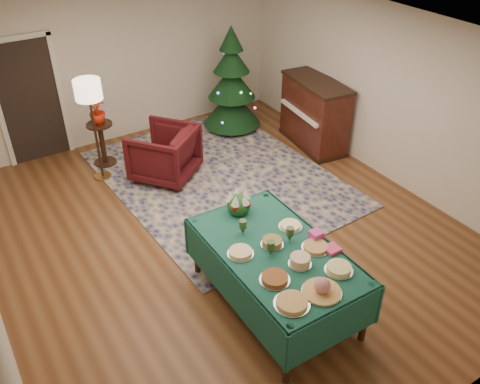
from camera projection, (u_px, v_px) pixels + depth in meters
room_shell at (221, 146)px, 6.46m from camera, size 7.00×7.00×7.00m
doorway at (30, 99)px, 8.33m from camera, size 1.08×0.04×2.16m
rug at (220, 178)px, 8.34m from camera, size 3.38×4.33×0.02m
buffet_table at (276, 261)px, 5.68m from camera, size 1.25×2.12×0.82m
platter_0 at (292, 303)px, 4.90m from camera, size 0.36×0.36×0.05m
platter_1 at (322, 288)px, 5.01m from camera, size 0.41×0.41×0.18m
platter_2 at (339, 269)px, 5.29m from camera, size 0.30×0.30×0.07m
platter_3 at (275, 279)px, 5.18m from camera, size 0.32×0.32×0.06m
platter_4 at (300, 261)px, 5.36m from camera, size 0.25×0.25×0.11m
platter_5 at (315, 247)px, 5.60m from camera, size 0.31×0.31×0.05m
platter_6 at (240, 253)px, 5.51m from camera, size 0.30×0.30×0.06m
platter_7 at (272, 242)px, 5.64m from camera, size 0.26×0.26×0.08m
platter_8 at (290, 226)px, 5.92m from camera, size 0.28×0.28×0.05m
goblet_0 at (243, 227)px, 5.77m from camera, size 0.09×0.09×0.19m
goblet_1 at (290, 234)px, 5.66m from camera, size 0.09×0.09×0.19m
goblet_2 at (271, 248)px, 5.46m from camera, size 0.09×0.09×0.19m
napkin_stack at (332, 249)px, 5.57m from camera, size 0.17×0.17×0.04m
gift_box at (316, 235)px, 5.72m from camera, size 0.13×0.13×0.11m
centerpiece at (239, 203)px, 6.09m from camera, size 0.29×0.30×0.34m
armchair at (164, 151)px, 8.13m from camera, size 1.27×1.26×0.96m
floor_lamp at (89, 96)px, 7.59m from camera, size 0.41×0.41×1.68m
side_table at (103, 145)px, 8.54m from camera, size 0.43×0.43×0.76m
potted_plant at (98, 116)px, 8.25m from camera, size 0.26×0.47×0.26m
christmas_tree at (232, 84)px, 9.40m from camera, size 1.24×1.24×1.97m
piano at (314, 114)px, 9.00m from camera, size 0.82×1.48×1.22m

